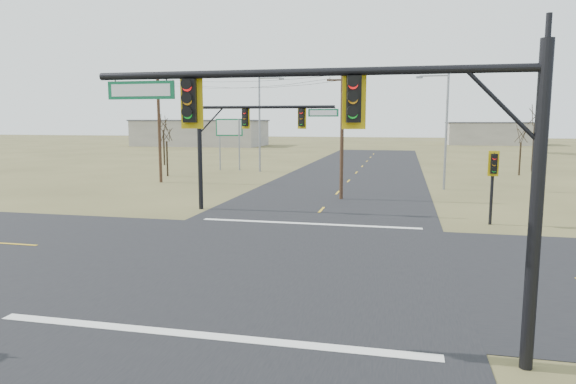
# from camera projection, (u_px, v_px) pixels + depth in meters

# --- Properties ---
(ground) EXTENTS (320.00, 320.00, 0.00)m
(ground) POSITION_uv_depth(u_px,v_px,m) (275.00, 261.00, 20.58)
(ground) COLOR olive
(ground) RESTS_ON ground
(road_ew) EXTENTS (160.00, 14.00, 0.02)m
(road_ew) POSITION_uv_depth(u_px,v_px,m) (275.00, 260.00, 20.58)
(road_ew) COLOR black
(road_ew) RESTS_ON ground
(road_ns) EXTENTS (14.00, 160.00, 0.02)m
(road_ns) POSITION_uv_depth(u_px,v_px,m) (275.00, 260.00, 20.58)
(road_ns) COLOR black
(road_ns) RESTS_ON ground
(stop_bar_near) EXTENTS (12.00, 0.40, 0.01)m
(stop_bar_near) POSITION_uv_depth(u_px,v_px,m) (204.00, 335.00, 13.33)
(stop_bar_near) COLOR silver
(stop_bar_near) RESTS_ON road_ns
(stop_bar_far) EXTENTS (12.00, 0.40, 0.01)m
(stop_bar_far) POSITION_uv_depth(u_px,v_px,m) (309.00, 224.00, 27.82)
(stop_bar_far) COLOR silver
(stop_bar_far) RESTS_ON road_ns
(mast_arm_near) EXTENTS (10.53, 0.51, 7.27)m
(mast_arm_near) POSITION_uv_depth(u_px,v_px,m) (368.00, 133.00, 11.71)
(mast_arm_near) COLOR black
(mast_arm_near) RESTS_ON ground
(mast_arm_far) EXTENTS (8.84, 0.53, 6.98)m
(mast_arm_far) POSITION_uv_depth(u_px,v_px,m) (245.00, 129.00, 31.30)
(mast_arm_far) COLOR black
(mast_arm_far) RESTS_ON ground
(pedestal_signal_ne) EXTENTS (0.57, 0.49, 4.01)m
(pedestal_signal_ne) POSITION_uv_depth(u_px,v_px,m) (493.00, 170.00, 27.20)
(pedestal_signal_ne) COLOR black
(pedestal_signal_ne) RESTS_ON ground
(utility_pole_near) EXTENTS (2.20, 0.28, 8.97)m
(utility_pole_near) POSITION_uv_depth(u_px,v_px,m) (342.00, 133.00, 36.06)
(utility_pole_near) COLOR #462F1E
(utility_pole_near) RESTS_ON ground
(utility_pole_far) EXTENTS (2.32, 0.34, 9.47)m
(utility_pole_far) POSITION_uv_depth(u_px,v_px,m) (159.00, 128.00, 46.10)
(utility_pole_far) COLOR #462F1E
(utility_pole_far) RESTS_ON ground
(highway_sign) EXTENTS (3.09, 0.33, 5.79)m
(highway_sign) POSITION_uv_depth(u_px,v_px,m) (229.00, 134.00, 57.76)
(highway_sign) COLOR gray
(highway_sign) RESTS_ON ground
(streetlight_a) EXTENTS (2.61, 0.35, 9.32)m
(streetlight_a) POSITION_uv_depth(u_px,v_px,m) (444.00, 125.00, 41.11)
(streetlight_a) COLOR gray
(streetlight_a) RESTS_ON ground
(streetlight_c) EXTENTS (2.88, 0.32, 10.32)m
(streetlight_c) POSITION_uv_depth(u_px,v_px,m) (261.00, 119.00, 55.89)
(streetlight_c) COLOR gray
(streetlight_c) RESTS_ON ground
(bare_tree_a) EXTENTS (2.53, 2.53, 5.55)m
(bare_tree_a) POSITION_uv_depth(u_px,v_px,m) (166.00, 133.00, 51.45)
(bare_tree_a) COLOR black
(bare_tree_a) RESTS_ON ground
(bare_tree_b) EXTENTS (3.44, 3.44, 6.73)m
(bare_tree_b) POSITION_uv_depth(u_px,v_px,m) (163.00, 122.00, 64.36)
(bare_tree_b) COLOR black
(bare_tree_b) RESTS_ON ground
(bare_tree_c) EXTENTS (2.76, 2.76, 5.37)m
(bare_tree_c) POSITION_uv_depth(u_px,v_px,m) (521.00, 134.00, 52.26)
(bare_tree_c) COLOR black
(bare_tree_c) RESTS_ON ground
(bare_tree_d) EXTENTS (3.21, 3.21, 7.72)m
(bare_tree_d) POSITION_uv_depth(u_px,v_px,m) (535.00, 115.00, 56.42)
(bare_tree_d) COLOR black
(bare_tree_d) RESTS_ON ground
(warehouse_left) EXTENTS (28.00, 14.00, 5.50)m
(warehouse_left) POSITION_uv_depth(u_px,v_px,m) (201.00, 133.00, 115.88)
(warehouse_left) COLOR #ADA599
(warehouse_left) RESTS_ON ground
(warehouse_mid) EXTENTS (20.00, 12.00, 5.00)m
(warehouse_mid) POSITION_uv_depth(u_px,v_px,m) (491.00, 134.00, 121.07)
(warehouse_mid) COLOR #ADA599
(warehouse_mid) RESTS_ON ground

